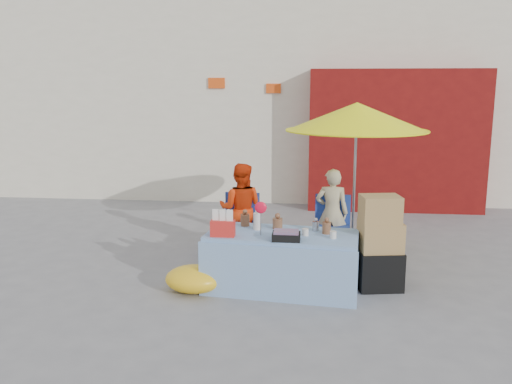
# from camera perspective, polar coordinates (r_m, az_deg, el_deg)

# --- Properties ---
(ground) EXTENTS (80.00, 80.00, 0.00)m
(ground) POSITION_cam_1_polar(r_m,az_deg,el_deg) (6.47, -0.32, -9.76)
(ground) COLOR slate
(ground) RESTS_ON ground
(backdrop) EXTENTS (14.00, 8.00, 7.80)m
(backdrop) POSITION_cam_1_polar(r_m,az_deg,el_deg) (13.55, 5.53, 14.49)
(backdrop) COLOR silver
(backdrop) RESTS_ON ground
(market_table) EXTENTS (1.82, 1.01, 1.05)m
(market_table) POSITION_cam_1_polar(r_m,az_deg,el_deg) (6.25, 2.70, -7.22)
(market_table) COLOR #85ACD6
(market_table) RESTS_ON ground
(chair_left) EXTENTS (0.51, 0.50, 0.85)m
(chair_left) POSITION_cam_1_polar(r_m,az_deg,el_deg) (7.45, -1.73, -4.85)
(chair_left) COLOR navy
(chair_left) RESTS_ON ground
(chair_right) EXTENTS (0.51, 0.50, 0.85)m
(chair_right) POSITION_cam_1_polar(r_m,az_deg,el_deg) (7.39, 7.95, -5.09)
(chair_right) COLOR navy
(chair_right) RESTS_ON ground
(vendor_orange) EXTENTS (0.65, 0.52, 1.27)m
(vendor_orange) POSITION_cam_1_polar(r_m,az_deg,el_deg) (7.49, -1.62, -1.77)
(vendor_orange) COLOR red
(vendor_orange) RESTS_ON ground
(vendor_beige) EXTENTS (0.46, 0.32, 1.22)m
(vendor_beige) POSITION_cam_1_polar(r_m,az_deg,el_deg) (7.43, 7.98, -2.19)
(vendor_beige) COLOR tan
(vendor_beige) RESTS_ON ground
(umbrella) EXTENTS (1.90, 1.90, 2.09)m
(umbrella) POSITION_cam_1_polar(r_m,az_deg,el_deg) (7.41, 10.56, 7.74)
(umbrella) COLOR gray
(umbrella) RESTS_ON ground
(box_stack) EXTENTS (0.56, 0.48, 1.10)m
(box_stack) POSITION_cam_1_polar(r_m,az_deg,el_deg) (6.38, 12.88, -5.57)
(box_stack) COLOR black
(box_stack) RESTS_ON ground
(tarp_bundle) EXTENTS (0.70, 0.58, 0.30)m
(tarp_bundle) POSITION_cam_1_polar(r_m,az_deg,el_deg) (6.27, -6.48, -9.07)
(tarp_bundle) COLOR yellow
(tarp_bundle) RESTS_ON ground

